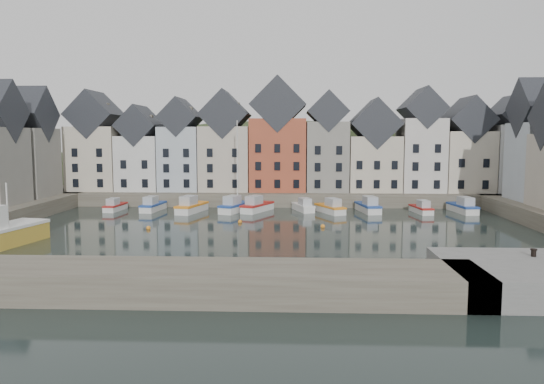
{
  "coord_description": "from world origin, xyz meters",
  "views": [
    {
      "loc": [
        2.64,
        -56.11,
        10.63
      ],
      "look_at": [
        0.03,
        6.0,
        4.05
      ],
      "focal_mm": 35.0,
      "sensor_mm": 36.0,
      "label": 1
    }
  ],
  "objects": [
    {
      "name": "boat_c",
      "position": [
        -11.7,
        16.59,
        0.79
      ],
      "size": [
        3.78,
        7.22,
        2.65
      ],
      "rotation": [
        0.0,
        0.0,
        -0.25
      ],
      "color": "silver",
      "rests_on": "ground"
    },
    {
      "name": "boat_a",
      "position": [
        -22.95,
        17.89,
        0.61
      ],
      "size": [
        2.05,
        5.48,
        2.06
      ],
      "rotation": [
        0.0,
        0.0,
        -0.07
      ],
      "color": "silver",
      "rests_on": "ground"
    },
    {
      "name": "mooring_buoys",
      "position": [
        -4.0,
        5.33,
        0.15
      ],
      "size": [
        20.5,
        5.5,
        0.5
      ],
      "color": "orange",
      "rests_on": "ground"
    },
    {
      "name": "boat_g",
      "position": [
        7.7,
        16.8,
        0.7
      ],
      "size": [
        4.22,
        6.37,
        2.35
      ],
      "rotation": [
        0.0,
        0.0,
        0.42
      ],
      "color": "silver",
      "rests_on": "ground"
    },
    {
      "name": "boat_b",
      "position": [
        -17.5,
        17.95,
        0.71
      ],
      "size": [
        2.6,
        6.35,
        2.37
      ],
      "rotation": [
        0.0,
        0.0,
        -0.11
      ],
      "color": "silver",
      "rests_on": "ground"
    },
    {
      "name": "hillside",
      "position": [
        0.02,
        56.0,
        -17.96
      ],
      "size": [
        153.6,
        70.4,
        64.0
      ],
      "color": "#223118",
      "rests_on": "ground"
    },
    {
      "name": "ground",
      "position": [
        0.0,
        0.0,
        0.0
      ],
      "size": [
        260.0,
        260.0,
        0.0
      ],
      "primitive_type": "plane",
      "color": "black",
      "rests_on": "ground"
    },
    {
      "name": "far_terrace",
      "position": [
        3.21,
        28.0,
        8.88
      ],
      "size": [
        72.37,
        8.16,
        17.78
      ],
      "color": "beige",
      "rests_on": "far_quay"
    },
    {
      "name": "boat_h",
      "position": [
        13.04,
        17.96,
        0.75
      ],
      "size": [
        3.11,
        6.85,
        2.53
      ],
      "rotation": [
        0.0,
        0.0,
        0.17
      ],
      "color": "silver",
      "rests_on": "ground"
    },
    {
      "name": "near_wall",
      "position": [
        -10.0,
        -22.0,
        1.0
      ],
      "size": [
        50.0,
        6.0,
        2.0
      ],
      "primitive_type": "cube",
      "color": "#504A3D",
      "rests_on": "ground"
    },
    {
      "name": "boat_d",
      "position": [
        -5.67,
        17.35,
        0.85
      ],
      "size": [
        4.4,
        7.12,
        13.02
      ],
      "rotation": [
        0.0,
        0.0,
        -0.36
      ],
      "color": "silver",
      "rests_on": "ground"
    },
    {
      "name": "far_quay",
      "position": [
        0.0,
        30.0,
        1.0
      ],
      "size": [
        90.0,
        16.0,
        2.0
      ],
      "primitive_type": "cube",
      "color": "#504A3D",
      "rests_on": "ground"
    },
    {
      "name": "boat_f",
      "position": [
        3.97,
        18.6,
        0.64
      ],
      "size": [
        3.37,
        5.84,
        2.14
      ],
      "rotation": [
        0.0,
        0.0,
        0.31
      ],
      "color": "silver",
      "rests_on": "ground"
    },
    {
      "name": "boat_e",
      "position": [
        -2.62,
        17.77,
        0.76
      ],
      "size": [
        4.62,
        6.91,
        2.55
      ],
      "rotation": [
        0.0,
        0.0,
        -0.42
      ],
      "color": "silver",
      "rests_on": "ground"
    },
    {
      "name": "left_terrace",
      "position": [
        -36.0,
        13.5,
        8.88
      ],
      "size": [
        7.65,
        17.0,
        15.69
      ],
      "color": "gray",
      "rests_on": "left_quay"
    },
    {
      "name": "boat_j",
      "position": [
        26.15,
        17.99,
        0.75
      ],
      "size": [
        2.82,
        6.72,
        2.5
      ],
      "rotation": [
        0.0,
        0.0,
        0.13
      ],
      "color": "silver",
      "rests_on": "ground"
    },
    {
      "name": "mooring_bollard",
      "position": [
        19.89,
        -17.96,
        2.31
      ],
      "size": [
        0.48,
        0.48,
        0.56
      ],
      "color": "black",
      "rests_on": "near_quay"
    },
    {
      "name": "boat_i",
      "position": [
        20.26,
        17.23,
        0.62
      ],
      "size": [
        2.4,
        5.57,
        2.07
      ],
      "rotation": [
        0.0,
        0.0,
        0.14
      ],
      "color": "silver",
      "rests_on": "ground"
    }
  ]
}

